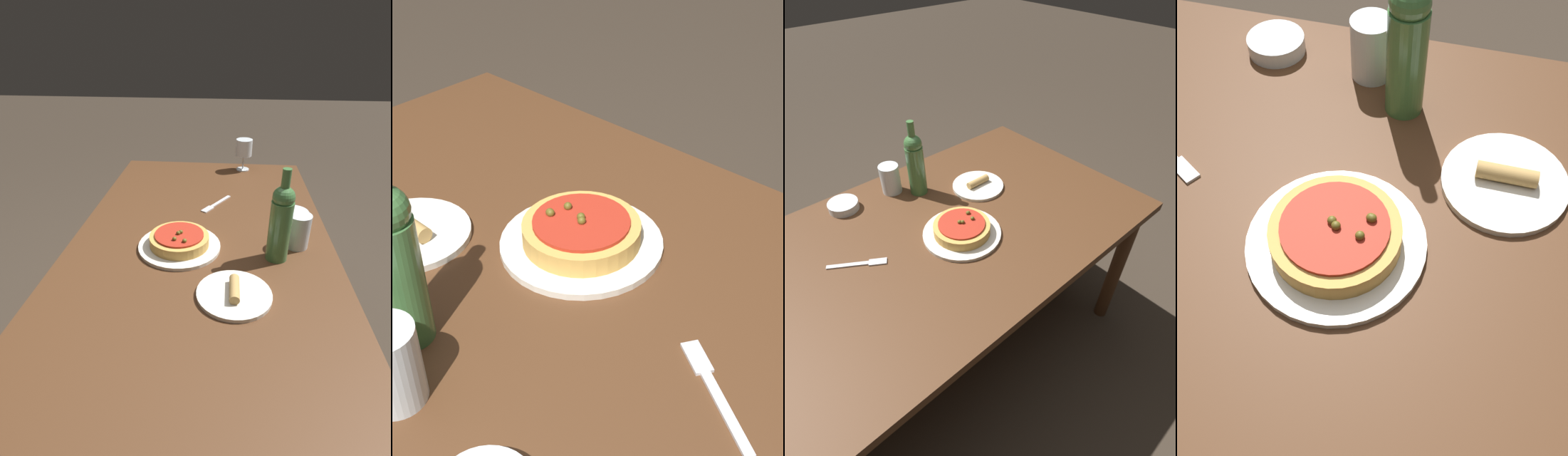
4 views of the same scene
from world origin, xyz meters
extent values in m
plane|color=#382D23|center=(0.00, 0.00, 0.00)|extent=(14.00, 14.00, 0.00)
cube|color=#4C2D19|center=(0.00, 0.00, 0.70)|extent=(1.56, 0.90, 0.03)
cylinder|color=#4C2D19|center=(-0.72, 0.39, 0.34)|extent=(0.06, 0.06, 0.69)
cylinder|color=#4C2D19|center=(-0.72, -0.39, 0.34)|extent=(0.06, 0.06, 0.69)
cylinder|color=silver|center=(-0.08, 0.07, 0.73)|extent=(0.27, 0.27, 0.01)
cylinder|color=gold|center=(-0.08, 0.07, 0.75)|extent=(0.20, 0.20, 0.03)
cylinder|color=#A82819|center=(-0.08, 0.07, 0.77)|extent=(0.16, 0.16, 0.01)
sphere|color=brown|center=(-0.13, 0.05, 0.78)|extent=(0.01, 0.01, 0.01)
sphere|color=brown|center=(-0.08, 0.07, 0.78)|extent=(0.01, 0.01, 0.01)
sphere|color=brown|center=(-0.12, 0.08, 0.78)|extent=(0.01, 0.01, 0.01)
sphere|color=brown|center=(-0.12, 0.05, 0.78)|extent=(0.01, 0.01, 0.01)
sphere|color=brown|center=(-0.07, 0.06, 0.78)|extent=(0.01, 0.01, 0.01)
cylinder|color=#3D6B38|center=(-0.11, -0.25, 0.82)|extent=(0.07, 0.07, 0.20)
sphere|color=#3D6B38|center=(-0.11, -0.25, 0.93)|extent=(0.07, 0.07, 0.07)
cylinder|color=#3D6B38|center=(-0.11, -0.25, 0.98)|extent=(0.03, 0.03, 0.07)
cylinder|color=silver|center=(-0.03, -0.32, 0.78)|extent=(0.08, 0.08, 0.12)
cylinder|color=silver|center=(0.17, -0.34, 0.74)|extent=(0.11, 0.11, 0.03)
cube|color=silver|center=(0.29, -0.06, 0.72)|extent=(0.12, 0.08, 0.00)
cube|color=silver|center=(0.21, -0.01, 0.72)|extent=(0.06, 0.05, 0.00)
cylinder|color=silver|center=(-0.31, -0.11, 0.73)|extent=(0.21, 0.21, 0.01)
cylinder|color=#B2894C|center=(-0.31, -0.11, 0.75)|extent=(0.10, 0.03, 0.03)
camera|label=1|loc=(-1.07, -0.07, 1.37)|focal=28.00mm
camera|label=2|loc=(0.51, -0.54, 1.37)|focal=50.00mm
camera|label=3|loc=(0.49, 0.80, 1.56)|focal=28.00mm
camera|label=4|loc=(-0.24, 0.47, 1.41)|focal=42.00mm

